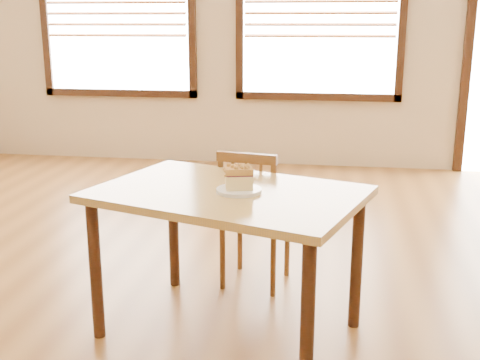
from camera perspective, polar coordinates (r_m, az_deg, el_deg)
The scene contains 5 objects.
ground at distance 3.00m, azimuth -1.77°, elevation -16.02°, with size 8.00×8.00×0.00m, color olive.
cafe_table_main at distance 2.93m, azimuth -1.14°, elevation -2.75°, with size 1.45×1.18×0.75m.
cafe_chair_main at distance 3.54m, azimuth 1.33°, elevation -3.50°, with size 0.45×0.45×0.85m.
plate at distance 2.87m, azimuth -0.09°, elevation -1.00°, with size 0.22×0.22×0.02m.
cake_slice at distance 2.85m, azimuth -0.11°, elevation 0.34°, with size 0.15×0.12×0.12m.
Camera 1 is at (0.49, -2.53, 1.54)m, focal length 45.00 mm.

